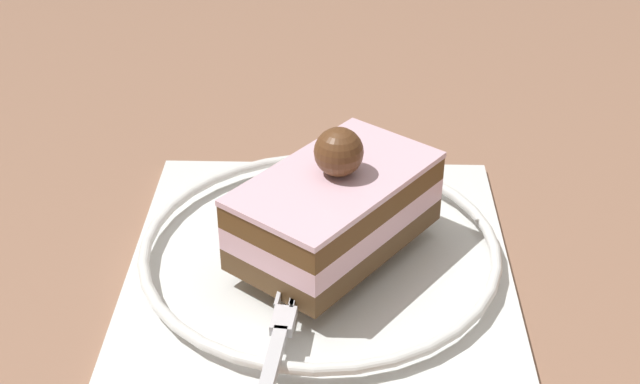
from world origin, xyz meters
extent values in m
plane|color=#8F6750|center=(0.00, 0.00, 0.00)|extent=(2.40, 2.40, 0.00)
cube|color=silver|center=(0.02, 0.02, 0.00)|extent=(0.23, 0.23, 0.01)
torus|color=silver|center=(0.02, 0.02, 0.01)|extent=(0.22, 0.22, 0.01)
cube|color=#54391F|center=(0.03, 0.01, 0.02)|extent=(0.12, 0.11, 0.01)
cube|color=beige|center=(0.03, 0.01, 0.03)|extent=(0.12, 0.11, 0.01)
cube|color=brown|center=(0.03, 0.01, 0.05)|extent=(0.12, 0.11, 0.01)
cube|color=silver|center=(0.03, 0.01, 0.05)|extent=(0.12, 0.11, 0.00)
sphere|color=brown|center=(0.03, 0.02, 0.07)|extent=(0.02, 0.02, 0.02)
cube|color=silver|center=(-0.01, -0.04, 0.02)|extent=(0.01, 0.02, 0.00)
cube|color=silver|center=(0.00, -0.03, 0.02)|extent=(0.01, 0.02, 0.00)
cube|color=silver|center=(0.00, -0.02, 0.02)|extent=(0.01, 0.02, 0.00)
cube|color=silver|center=(0.00, -0.02, 0.02)|extent=(0.01, 0.02, 0.00)
cube|color=silver|center=(-0.01, -0.02, 0.02)|extent=(0.01, 0.02, 0.00)
camera|label=1|loc=(-0.06, -0.34, 0.28)|focal=49.46mm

